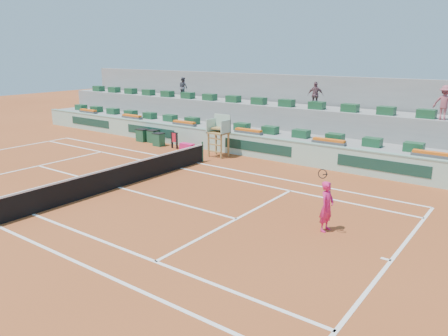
{
  "coord_description": "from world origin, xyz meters",
  "views": [
    {
      "loc": [
        14.81,
        -12.18,
        5.9
      ],
      "look_at": [
        4.0,
        2.5,
        1.0
      ],
      "focal_mm": 35.0,
      "sensor_mm": 36.0,
      "label": 1
    }
  ],
  "objects_px": {
    "drink_cooler_a": "(159,139)",
    "tennis_player": "(327,206)",
    "player_bag": "(187,147)",
    "umpire_chair": "(219,130)"
  },
  "relations": [
    {
      "from": "umpire_chair",
      "to": "tennis_player",
      "type": "bearing_deg",
      "value": -34.84
    },
    {
      "from": "drink_cooler_a",
      "to": "umpire_chair",
      "type": "bearing_deg",
      "value": 0.49
    },
    {
      "from": "umpire_chair",
      "to": "tennis_player",
      "type": "height_order",
      "value": "umpire_chair"
    },
    {
      "from": "player_bag",
      "to": "tennis_player",
      "type": "distance_m",
      "value": 13.74
    },
    {
      "from": "drink_cooler_a",
      "to": "tennis_player",
      "type": "bearing_deg",
      "value": -24.53
    },
    {
      "from": "player_bag",
      "to": "umpire_chair",
      "type": "height_order",
      "value": "umpire_chair"
    },
    {
      "from": "umpire_chair",
      "to": "drink_cooler_a",
      "type": "bearing_deg",
      "value": -179.51
    },
    {
      "from": "drink_cooler_a",
      "to": "tennis_player",
      "type": "distance_m",
      "value": 15.7
    },
    {
      "from": "drink_cooler_a",
      "to": "tennis_player",
      "type": "xyz_separation_m",
      "value": [
        14.28,
        -6.52,
        0.45
      ]
    },
    {
      "from": "drink_cooler_a",
      "to": "tennis_player",
      "type": "relative_size",
      "value": 0.37
    }
  ]
}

